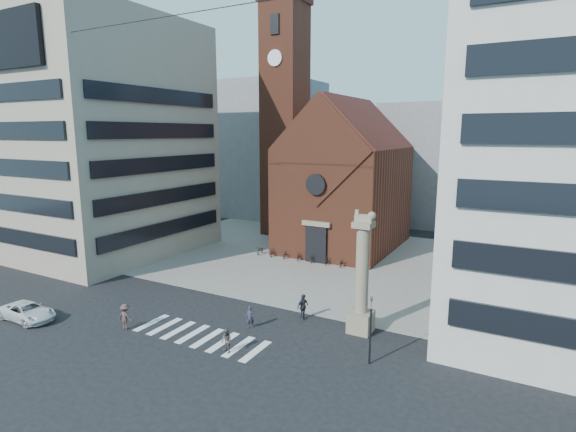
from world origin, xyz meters
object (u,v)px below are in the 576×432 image
(traffic_light, at_px, (370,328))
(lion_column, at_px, (362,285))
(pedestrian_0, at_px, (250,317))
(scooter_0, at_px, (260,250))
(pedestrian_1, at_px, (226,341))
(pedestrian_2, at_px, (303,307))
(white_car, at_px, (27,312))

(traffic_light, bearing_deg, lion_column, 116.46)
(lion_column, xyz_separation_m, pedestrian_0, (-7.15, -3.20, -2.66))
(traffic_light, height_order, pedestrian_0, traffic_light)
(lion_column, relative_size, scooter_0, 5.08)
(lion_column, height_order, pedestrian_1, lion_column)
(traffic_light, distance_m, pedestrian_2, 7.78)
(pedestrian_0, bearing_deg, traffic_light, -32.01)
(white_car, height_order, pedestrian_2, pedestrian_2)
(white_car, bearing_deg, pedestrian_0, -66.51)
(pedestrian_2, bearing_deg, lion_column, -72.77)
(lion_column, xyz_separation_m, white_car, (-22.52, -10.05, -2.81))
(pedestrian_1, relative_size, scooter_0, 0.92)
(pedestrian_1, height_order, scooter_0, pedestrian_1)
(pedestrian_2, bearing_deg, pedestrian_0, 158.20)
(lion_column, relative_size, traffic_light, 2.02)
(lion_column, height_order, pedestrian_0, lion_column)
(lion_column, xyz_separation_m, pedestrian_2, (-4.55, 0.00, -2.48))
(white_car, height_order, pedestrian_1, pedestrian_1)
(lion_column, xyz_separation_m, scooter_0, (-17.05, 13.84, -2.96))
(traffic_light, bearing_deg, pedestrian_0, 175.02)
(lion_column, distance_m, white_car, 24.82)
(pedestrian_0, distance_m, scooter_0, 19.71)
(traffic_light, xyz_separation_m, white_car, (-24.51, -6.05, -1.64))
(pedestrian_0, bearing_deg, white_car, 176.98)
(traffic_light, relative_size, pedestrian_2, 2.21)
(pedestrian_1, xyz_separation_m, scooter_0, (-10.62, 20.86, -0.29))
(traffic_light, distance_m, pedestrian_0, 9.30)
(pedestrian_2, bearing_deg, traffic_light, -104.20)
(white_car, distance_m, pedestrian_1, 16.37)
(lion_column, height_order, pedestrian_2, lion_column)
(traffic_light, xyz_separation_m, pedestrian_2, (-6.55, 4.00, -1.31))
(white_car, xyz_separation_m, pedestrian_0, (15.37, 6.85, 0.16))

